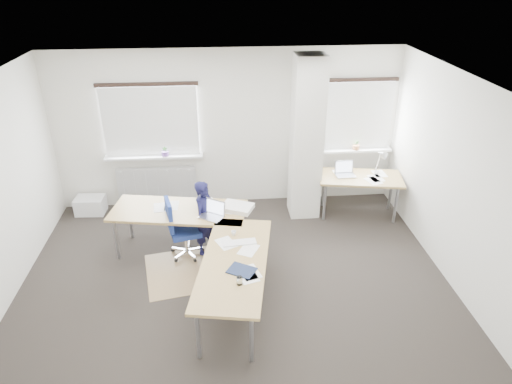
{
  "coord_description": "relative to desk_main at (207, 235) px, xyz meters",
  "views": [
    {
      "loc": [
        -0.16,
        -5.09,
        4.1
      ],
      "look_at": [
        0.36,
        0.9,
        0.98
      ],
      "focal_mm": 32.0,
      "sensor_mm": 36.0,
      "label": 1
    }
  ],
  "objects": [
    {
      "name": "desk_main",
      "position": [
        0.0,
        0.0,
        0.0
      ],
      "size": [
        2.4,
        2.98,
        0.96
      ],
      "rotation": [
        0.0,
        0.0,
        -0.17
      ],
      "color": "#A17C45",
      "rests_on": "ground"
    },
    {
      "name": "person",
      "position": [
        -0.04,
        0.61,
        -0.09
      ],
      "size": [
        0.47,
        0.52,
        1.2
      ],
      "primitive_type": "imported",
      "rotation": [
        0.0,
        0.0,
        1.02
      ],
      "color": "black",
      "rests_on": "ground"
    },
    {
      "name": "task_chair",
      "position": [
        -0.39,
        0.54,
        -0.42
      ],
      "size": [
        0.55,
        0.53,
        0.98
      ],
      "rotation": [
        0.0,
        0.0,
        0.25
      ],
      "color": "navy",
      "rests_on": "ground"
    },
    {
      "name": "desk_side",
      "position": [
        2.62,
        1.56,
        -0.01
      ],
      "size": [
        1.5,
        0.93,
        1.22
      ],
      "rotation": [
        0.0,
        0.0,
        -0.17
      ],
      "color": "#A17C45",
      "rests_on": "ground"
    },
    {
      "name": "room_shell",
      "position": [
        0.55,
        0.21,
        1.05
      ],
      "size": [
        6.04,
        5.04,
        2.82
      ],
      "color": "silver",
      "rests_on": "ground"
    },
    {
      "name": "white_crate",
      "position": [
        -2.12,
        2.01,
        -0.54
      ],
      "size": [
        0.52,
        0.38,
        0.3
      ],
      "primitive_type": "cube",
      "rotation": [
        0.0,
        0.0,
        -0.06
      ],
      "color": "white",
      "rests_on": "ground"
    },
    {
      "name": "ground",
      "position": [
        0.37,
        -0.24,
        -0.69
      ],
      "size": [
        6.0,
        6.0,
        0.0
      ],
      "primitive_type": "plane",
      "color": "black",
      "rests_on": "ground"
    },
    {
      "name": "floor_mat",
      "position": [
        -0.26,
        0.14,
        -0.69
      ],
      "size": [
        1.49,
        1.33,
        0.01
      ],
      "primitive_type": "cube",
      "rotation": [
        0.0,
        0.0,
        0.19
      ],
      "color": "#9C7E55",
      "rests_on": "ground"
    }
  ]
}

